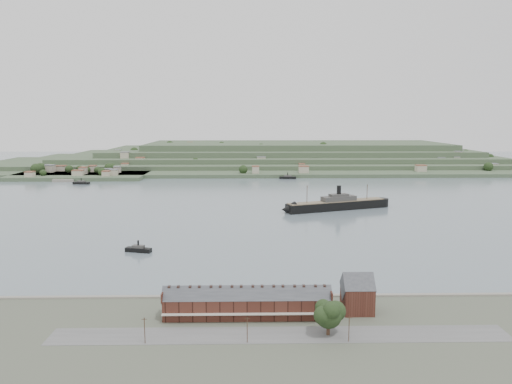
{
  "coord_description": "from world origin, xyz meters",
  "views": [
    {
      "loc": [
        -10.07,
        -325.63,
        67.68
      ],
      "look_at": [
        -3.27,
        30.0,
        14.41
      ],
      "focal_mm": 35.0,
      "sensor_mm": 36.0,
      "label": 1
    }
  ],
  "objects_px": {
    "steamship": "(334,205)",
    "tugboat": "(138,249)",
    "terrace_row": "(247,303)",
    "gabled_building": "(357,294)",
    "fig_tree": "(330,314)"
  },
  "relations": [
    {
      "from": "steamship",
      "to": "tugboat",
      "type": "xyz_separation_m",
      "value": [
        -119.64,
        -114.08,
        -2.49
      ]
    },
    {
      "from": "terrace_row",
      "to": "gabled_building",
      "type": "height_order",
      "value": "gabled_building"
    },
    {
      "from": "terrace_row",
      "to": "gabled_building",
      "type": "distance_m",
      "value": 37.74
    },
    {
      "from": "steamship",
      "to": "tugboat",
      "type": "distance_m",
      "value": 165.33
    },
    {
      "from": "tugboat",
      "to": "fig_tree",
      "type": "height_order",
      "value": "fig_tree"
    },
    {
      "from": "tugboat",
      "to": "fig_tree",
      "type": "distance_m",
      "value": 131.46
    },
    {
      "from": "gabled_building",
      "to": "steamship",
      "type": "xyz_separation_m",
      "value": [
        26.99,
        199.52,
        -4.22
      ]
    },
    {
      "from": "tugboat",
      "to": "fig_tree",
      "type": "xyz_separation_m",
      "value": [
        80.07,
        -103.99,
        7.46
      ]
    },
    {
      "from": "terrace_row",
      "to": "tugboat",
      "type": "height_order",
      "value": "terrace_row"
    },
    {
      "from": "gabled_building",
      "to": "steamship",
      "type": "relative_size",
      "value": 0.16
    },
    {
      "from": "gabled_building",
      "to": "tugboat",
      "type": "height_order",
      "value": "gabled_building"
    },
    {
      "from": "fig_tree",
      "to": "steamship",
      "type": "bearing_deg",
      "value": 79.72
    },
    {
      "from": "fig_tree",
      "to": "terrace_row",
      "type": "bearing_deg",
      "value": 149.76
    },
    {
      "from": "tugboat",
      "to": "fig_tree",
      "type": "bearing_deg",
      "value": -52.4
    },
    {
      "from": "terrace_row",
      "to": "tugboat",
      "type": "relative_size",
      "value": 3.99
    }
  ]
}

